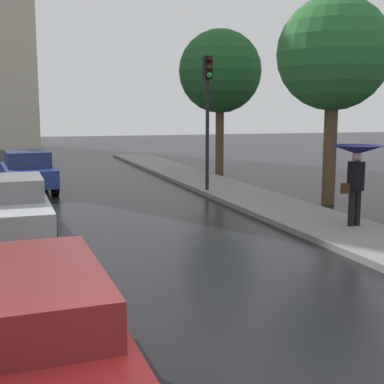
{
  "coord_description": "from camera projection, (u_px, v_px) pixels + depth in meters",
  "views": [
    {
      "loc": [
        -1.93,
        -2.84,
        2.74
      ],
      "look_at": [
        1.13,
        6.12,
        1.3
      ],
      "focal_mm": 48.94,
      "sensor_mm": 36.0,
      "label": 1
    }
  ],
  "objects": [
    {
      "name": "street_tree_near",
      "position": [
        220.0,
        72.0,
        22.11
      ],
      "size": [
        3.5,
        3.5,
        6.22
      ],
      "color": "#4C3823",
      "rests_on": "ground"
    },
    {
      "name": "car_blue_behind_camera",
      "position": [
        27.0,
        171.0,
        18.28
      ],
      "size": [
        1.92,
        4.19,
        1.43
      ],
      "rotation": [
        0.0,
        0.0,
        3.21
      ],
      "color": "navy",
      "rests_on": "ground"
    },
    {
      "name": "pedestrian_with_umbrella_far",
      "position": [
        357.0,
        161.0,
        11.93
      ],
      "size": [
        1.19,
        1.19,
        1.86
      ],
      "rotation": [
        0.0,
        0.0,
        3.17
      ],
      "color": "black",
      "rests_on": "sidewalk_strip"
    },
    {
      "name": "car_red_near_kerb",
      "position": [
        15.0,
        342.0,
        4.68
      ],
      "size": [
        2.0,
        4.49,
        1.3
      ],
      "rotation": [
        0.0,
        0.0,
        3.17
      ],
      "color": "maroon",
      "rests_on": "ground"
    },
    {
      "name": "traffic_light",
      "position": [
        208.0,
        98.0,
        17.33
      ],
      "size": [
        0.26,
        0.39,
        4.44
      ],
      "color": "black",
      "rests_on": "sidewalk_strip"
    },
    {
      "name": "car_silver_mid_road",
      "position": [
        9.0,
        207.0,
        11.45
      ],
      "size": [
        1.79,
        4.2,
        1.34
      ],
      "rotation": [
        0.0,
        0.0,
        3.15
      ],
      "color": "#B2B5BA",
      "rests_on": "ground"
    },
    {
      "name": "street_tree_mid",
      "position": [
        334.0,
        55.0,
        15.13
      ],
      "size": [
        3.29,
        3.29,
        6.09
      ],
      "color": "#4C3823",
      "rests_on": "ground"
    }
  ]
}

